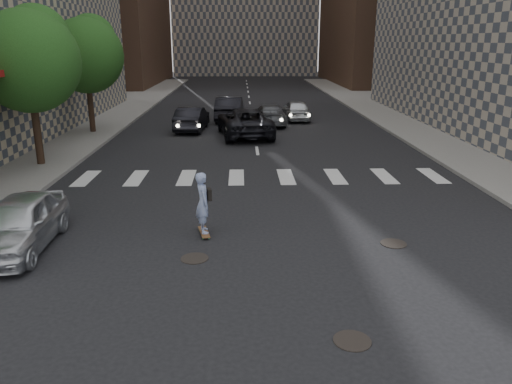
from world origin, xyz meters
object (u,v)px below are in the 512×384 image
silver_sedan (19,223)px  traffic_car_b (270,115)px  tree_b (30,56)px  traffic_car_c (245,122)px  traffic_car_a (192,119)px  traffic_car_d (296,110)px  tree_c (87,52)px  traffic_car_e (230,108)px  skateboarder (203,203)px

silver_sedan → traffic_car_b: bearing=67.7°
tree_b → traffic_car_c: bearing=37.8°
traffic_car_a → traffic_car_c: 3.76m
tree_b → traffic_car_b: tree_b is taller
traffic_car_b → traffic_car_d: traffic_car_d is taller
tree_c → silver_sedan: (2.83, -17.14, -3.95)m
traffic_car_d → tree_b: bearing=44.3°
traffic_car_c → traffic_car_b: bearing=-120.5°
traffic_car_a → traffic_car_d: 7.85m
traffic_car_d → traffic_car_e: 4.57m
traffic_car_e → tree_c: bearing=34.3°
tree_c → traffic_car_c: (8.86, -1.14, -3.84)m
traffic_car_c → traffic_car_d: bearing=-129.2°
traffic_car_c → silver_sedan: bearing=61.4°
tree_b → traffic_car_a: size_ratio=1.51×
skateboarder → traffic_car_c: size_ratio=0.31×
traffic_car_c → traffic_car_e: (-0.97, 6.00, 0.00)m
traffic_car_d → traffic_car_e: traffic_car_e is taller
silver_sedan → traffic_car_b: size_ratio=0.90×
tree_b → traffic_car_c: 11.85m
tree_b → silver_sedan: bearing=-72.8°
skateboarder → traffic_car_b: (2.93, 19.18, -0.29)m
traffic_car_e → skateboarder: bearing=91.9°
silver_sedan → traffic_car_e: traffic_car_e is taller
silver_sedan → traffic_car_c: 17.10m
traffic_car_a → silver_sedan: bearing=85.8°
skateboarder → traffic_car_b: size_ratio=0.40×
tree_c → traffic_car_a: (5.68, 0.86, -3.92)m
silver_sedan → traffic_car_c: bearing=68.0°
tree_c → traffic_car_d: (12.46, 4.80, -3.94)m
silver_sedan → traffic_car_b: (7.69, 20.00, -0.03)m
tree_b → traffic_car_c: (8.86, 6.86, -3.84)m
silver_sedan → traffic_car_d: 23.96m
traffic_car_d → traffic_car_e: bearing=-2.2°
tree_c → traffic_car_c: tree_c is taller
tree_c → traffic_car_b: (10.52, 2.86, -3.98)m
tree_b → tree_c: 8.00m
skateboarder → silver_sedan: 4.83m
tree_c → traffic_car_d: size_ratio=1.59×
traffic_car_b → tree_b: bearing=41.4°
traffic_car_b → tree_c: bearing=10.7°
tree_c → skateboarder: tree_c is taller
skateboarder → traffic_car_c: bearing=72.9°
traffic_car_c → traffic_car_d: 6.95m
traffic_car_a → traffic_car_b: bearing=-152.8°
traffic_car_a → traffic_car_c: traffic_car_c is taller
traffic_car_c → traffic_car_d: (3.60, 5.94, -0.10)m
skateboarder → traffic_car_c: skateboarder is taller
tree_c → silver_sedan: tree_c is taller
skateboarder → traffic_car_b: 19.41m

